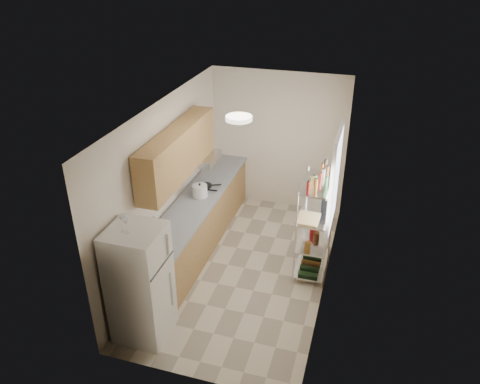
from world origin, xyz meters
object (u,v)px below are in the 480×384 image
Objects in this scene: refrigerator at (140,284)px; frying_pan_large at (201,189)px; espresso_machine at (328,199)px; cutting_board at (308,219)px; rice_cooker at (200,191)px.

refrigerator reaches higher than frying_pan_large.
cutting_board is at bearing -112.31° from espresso_machine.
cutting_board is 1.51× the size of espresso_machine.
espresso_machine is (0.22, 0.46, 0.12)m from cutting_board.
espresso_machine is at bearing 64.64° from cutting_board.
refrigerator is 3.99× the size of cutting_board.
frying_pan_large is at bearing 92.10° from refrigerator.
cutting_board is (1.82, -0.41, 0.03)m from rice_cooker.
refrigerator is 2.36m from frying_pan_large.
refrigerator reaches higher than espresso_machine.
cutting_board is at bearing -12.57° from rice_cooker.
refrigerator is at bearing -135.73° from cutting_board.
rice_cooker is 0.61× the size of cutting_board.
refrigerator is 2.17m from rice_cooker.
rice_cooker is at bearing -75.15° from frying_pan_large.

